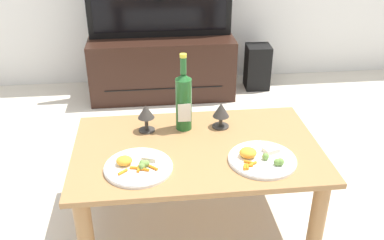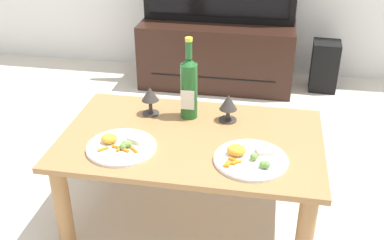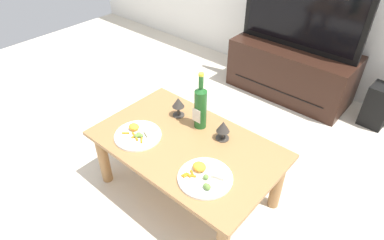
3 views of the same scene
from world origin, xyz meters
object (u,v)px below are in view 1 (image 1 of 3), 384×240
Objects in this scene: tv_stand at (162,65)px; goblet_left at (146,113)px; wine_bottle at (184,99)px; goblet_right at (221,111)px; dining_table at (197,161)px; floor_speaker at (257,67)px; dinner_plate_left at (138,166)px; dinner_plate_right at (261,158)px.

goblet_left reaches higher than tv_stand.
goblet_right is at bearing -2.18° from wine_bottle.
dining_table is 3.08× the size of floor_speaker.
goblet_left reaches higher than floor_speaker.
floor_speaker is 0.95× the size of wine_bottle.
dinner_plate_right is (0.53, -0.00, 0.00)m from dinner_plate_left.
goblet_left is 0.59m from dinner_plate_right.
dinner_plate_left is (-0.97, -1.74, 0.27)m from floor_speaker.
goblet_right is at bearing 38.27° from dinner_plate_left.
dining_table is at bearing -86.76° from tv_stand.
wine_bottle is 0.19m from goblet_left.
tv_stand is 8.11× the size of goblet_left.
wine_bottle reaches higher than goblet_right.
wine_bottle is (-0.04, 0.18, 0.23)m from dining_table.
goblet_right is at bearing 110.98° from dinner_plate_right.
dinner_plate_right is (0.12, -0.32, -0.07)m from goblet_right.
dinner_plate_left is at bearing -124.46° from wine_bottle.
tv_stand reaches higher than dining_table.
floor_speaker is at bearing 1.96° from tv_stand.
wine_bottle is 2.97× the size of goblet_right.
dinner_plate_left is at bearing -151.23° from dining_table.
tv_stand is at bearing 93.24° from dining_table.
tv_stand is 1.44m from wine_bottle.
dining_table is 0.32m from dinner_plate_left.
wine_bottle is (0.05, -1.39, 0.35)m from tv_stand.
floor_speaker is at bearing 57.08° from goblet_left.
goblet_right is at bearing -108.81° from floor_speaker.
goblet_left reaches higher than dinner_plate_right.
dining_table is at bearing 28.77° from dinner_plate_left.
goblet_left is (-0.18, -0.01, -0.06)m from wine_bottle.
dinner_plate_left is at bearing -97.67° from goblet_left.
goblet_right is 0.45× the size of dinner_plate_left.
goblet_left is 0.47× the size of dinner_plate_right.
dining_table is 0.27m from goblet_right.
floor_speaker is at bearing 66.38° from dining_table.
dinner_plate_right reaches higher than dining_table.
wine_bottle reaches higher than dinner_plate_right.
dinner_plate_right is at bearing -47.12° from wine_bottle.
tv_stand is 8.66× the size of goblet_right.
dinner_plate_right is at bearing -78.48° from tv_stand.
tv_stand is at bearing 101.52° from dinner_plate_right.
goblet_right is 0.35m from dinner_plate_right.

